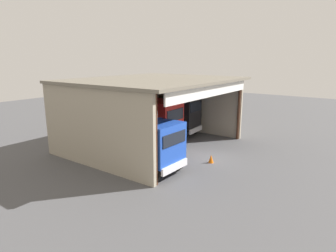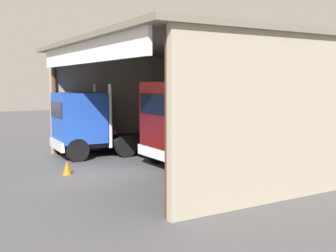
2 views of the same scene
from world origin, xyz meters
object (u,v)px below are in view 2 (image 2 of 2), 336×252
object	(u,v)px
oil_drum	(284,153)
truck_blue_center_right_bay	(86,123)
truck_black_yard_outside	(259,132)
tool_cart	(233,141)
traffic_cone	(67,168)
truck_red_left_bay	(183,121)

from	to	relation	value
oil_drum	truck_blue_center_right_bay	bearing A→B (deg)	-129.21
truck_black_yard_outside	tool_cart	bearing A→B (deg)	-35.76
truck_blue_center_right_bay	traffic_cone	distance (m)	4.32
tool_cart	truck_red_left_bay	bearing A→B (deg)	-64.77
truck_red_left_bay	tool_cart	bearing A→B (deg)	-66.36
truck_blue_center_right_bay	truck_red_left_bay	world-z (taller)	truck_red_left_bay
truck_red_left_bay	oil_drum	size ratio (longest dim) A/B	5.62
truck_red_left_bay	oil_drum	bearing A→B (deg)	-113.35
truck_black_yard_outside	truck_blue_center_right_bay	bearing A→B (deg)	19.37
tool_cart	traffic_cone	size ratio (longest dim) A/B	1.79
oil_drum	tool_cart	distance (m)	3.97
oil_drum	traffic_cone	distance (m)	9.83
truck_black_yard_outside	tool_cart	world-z (taller)	truck_black_yard_outside
tool_cart	traffic_cone	bearing A→B (deg)	-81.60
truck_black_yard_outside	truck_red_left_bay	bearing A→B (deg)	4.79
traffic_cone	tool_cart	bearing A→B (deg)	98.40
truck_blue_center_right_bay	truck_black_yard_outside	bearing A→B (deg)	-155.02
truck_blue_center_right_bay	truck_black_yard_outside	distance (m)	9.25
traffic_cone	truck_red_left_bay	bearing A→B (deg)	81.46
traffic_cone	truck_black_yard_outside	bearing A→B (deg)	48.74
oil_drum	truck_black_yard_outside	bearing A→B (deg)	-57.42
truck_blue_center_right_bay	traffic_cone	size ratio (longest dim) A/B	9.15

